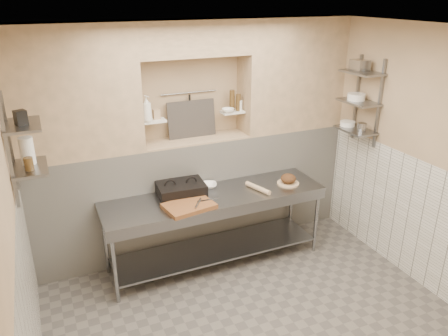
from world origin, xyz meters
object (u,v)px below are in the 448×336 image
bread_loaf (288,178)px  bottle_soap (147,109)px  cutting_board (189,206)px  bowl_alcove (228,110)px  prep_table (215,215)px  jug_left (27,151)px  mixing_bowl (208,185)px  panini_press (181,189)px  rolling_pin (258,188)px

bread_loaf → bottle_soap: bottle_soap is taller
cutting_board → bottle_soap: bottle_soap is taller
bottle_soap → bowl_alcove: bottle_soap is taller
prep_table → bowl_alcove: 1.28m
prep_table → jug_left: bearing=-178.1°
mixing_bowl → bottle_soap: bearing=155.7°
jug_left → bowl_alcove: bearing=14.6°
bowl_alcove → jug_left: 2.34m
bread_loaf → bowl_alcove: size_ratio=1.22×
cutting_board → jug_left: jug_left is taller
prep_table → mixing_bowl: bearing=86.8°
mixing_bowl → panini_press: bearing=-168.5°
bowl_alcove → bottle_soap: bearing=-179.7°
rolling_pin → bottle_soap: bottle_soap is taller
prep_table → bottle_soap: bottle_soap is taller
cutting_board → bread_loaf: 1.33m
mixing_bowl → prep_table: bearing=-93.2°
prep_table → cutting_board: 0.50m
rolling_pin → bread_loaf: size_ratio=2.01×
panini_press → mixing_bowl: bearing=15.2°
rolling_pin → cutting_board: bearing=-173.5°
panini_press → cutting_board: 0.35m
bread_loaf → jug_left: (-2.81, -0.01, 0.77)m
panini_press → bowl_alcove: bowl_alcove is taller
prep_table → bread_loaf: (0.94, -0.05, 0.33)m
prep_table → cutting_board: (-0.38, -0.17, 0.28)m
prep_table → jug_left: jug_left is taller
panini_press → mixing_bowl: 0.38m
mixing_bowl → jug_left: size_ratio=0.79×
cutting_board → mixing_bowl: mixing_bowl is taller
mixing_bowl → bowl_alcove: 0.94m
prep_table → bottle_soap: size_ratio=8.77×
cutting_board → jug_left: 1.70m
bowl_alcove → mixing_bowl: bearing=-143.3°
panini_press → rolling_pin: panini_press is taller
cutting_board → bowl_alcove: size_ratio=3.41×
panini_press → rolling_pin: bearing=-11.6°
panini_press → bread_loaf: (1.29, -0.22, -0.00)m
jug_left → panini_press: bearing=8.7°
rolling_pin → bottle_soap: (-1.12, 0.59, 0.93)m
mixing_bowl → bread_loaf: (0.93, -0.30, 0.05)m
cutting_board → bread_loaf: bearing=5.2°
rolling_pin → bread_loaf: bearing=2.3°
mixing_bowl → bread_loaf: 0.97m
panini_press → bowl_alcove: size_ratio=3.64×
panini_press → bread_loaf: size_ratio=3.00×
prep_table → bread_loaf: size_ratio=14.00×
mixing_bowl → rolling_pin: size_ratio=0.53×
bottle_soap → bread_loaf: bearing=-20.4°
bottle_soap → bowl_alcove: (1.00, 0.00, -0.12)m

